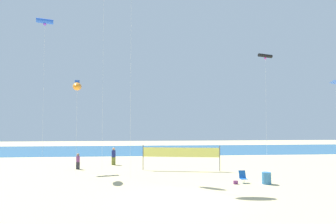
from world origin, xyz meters
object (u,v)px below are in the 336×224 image
at_px(beachgoer_navy_shirt, 114,156).
at_px(folding_beach_chair, 243,176).
at_px(beachgoer_plum_shirt, 78,161).
at_px(kite_orange_inflatable, 77,86).
at_px(kite_blue_diamond, 336,82).
at_px(kite_blue_tube, 45,22).
at_px(volleyball_net, 181,153).
at_px(trash_barrel, 266,178).
at_px(beach_handbag, 236,182).
at_px(kite_black_tube, 265,56).

bearing_deg(beachgoer_navy_shirt, folding_beach_chair, 164.75).
relative_size(beachgoer_plum_shirt, kite_orange_inflatable, 0.19).
bearing_deg(kite_blue_diamond, kite_blue_tube, 151.22).
distance_m(volleyball_net, kite_blue_tube, 20.93).
height_order(beachgoer_navy_shirt, kite_blue_tube, kite_blue_tube).
distance_m(beachgoer_plum_shirt, volleyball_net, 10.15).
height_order(folding_beach_chair, kite_blue_diamond, kite_blue_diamond).
relative_size(beachgoer_plum_shirt, trash_barrel, 1.80).
height_order(folding_beach_chair, kite_blue_tube, kite_blue_tube).
bearing_deg(kite_blue_diamond, beachgoer_navy_shirt, 142.50).
relative_size(trash_barrel, beach_handbag, 2.70).
distance_m(folding_beach_chair, kite_blue_diamond, 9.38).
height_order(beach_handbag, kite_black_tube, kite_black_tube).
xyz_separation_m(beachgoer_plum_shirt, volleyball_net, (9.97, -1.71, 0.80)).
bearing_deg(volleyball_net, trash_barrel, -50.36).
bearing_deg(beach_handbag, beachgoer_navy_shirt, 132.46).
distance_m(beachgoer_plum_shirt, kite_orange_inflatable, 7.79).
xyz_separation_m(volleyball_net, beach_handbag, (3.19, -6.45, -1.50)).
xyz_separation_m(kite_blue_diamond, kite_black_tube, (1.91, 15.60, 5.70)).
height_order(folding_beach_chair, volleyball_net, volleyball_net).
bearing_deg(kite_orange_inflatable, beachgoer_navy_shirt, 68.61).
xyz_separation_m(folding_beach_chair, trash_barrel, (1.57, -0.61, -0.03)).
xyz_separation_m(beach_handbag, kite_black_tube, (8.58, 13.73, 12.91)).
relative_size(beach_handbag, kite_blue_tube, 0.02).
height_order(beachgoer_plum_shirt, volleyball_net, volleyball_net).
distance_m(trash_barrel, kite_orange_inflatable, 17.10).
bearing_deg(kite_black_tube, beachgoer_plum_shirt, -165.62).
height_order(beachgoer_navy_shirt, folding_beach_chair, beachgoer_navy_shirt).
xyz_separation_m(volleyball_net, kite_blue_tube, (-14.53, 5.08, 14.18)).
xyz_separation_m(beachgoer_navy_shirt, kite_blue_tube, (-7.74, 0.62, 14.81)).
bearing_deg(kite_black_tube, beachgoer_navy_shirt, -171.37).
xyz_separation_m(trash_barrel, kite_black_tube, (6.30, 13.89, 12.61)).
height_order(beach_handbag, kite_blue_tube, kite_blue_tube).
relative_size(beachgoer_navy_shirt, trash_barrel, 2.17).
distance_m(trash_barrel, beach_handbag, 2.31).
xyz_separation_m(beachgoer_navy_shirt, beachgoer_plum_shirt, (-3.18, -2.76, -0.17)).
bearing_deg(kite_orange_inflatable, kite_blue_tube, 126.59).
bearing_deg(kite_blue_tube, kite_orange_inflatable, -53.41).
relative_size(folding_beach_chair, trash_barrel, 1.03).
relative_size(trash_barrel, kite_blue_tube, 0.05).
relative_size(folding_beach_chair, kite_black_tube, 0.07).
bearing_deg(trash_barrel, kite_black_tube, 65.60).
height_order(folding_beach_chair, kite_black_tube, kite_black_tube).
height_order(beachgoer_plum_shirt, kite_orange_inflatable, kite_orange_inflatable).
xyz_separation_m(folding_beach_chair, kite_blue_diamond, (5.96, -2.32, 6.87)).
relative_size(folding_beach_chair, kite_blue_tube, 0.06).
distance_m(beachgoer_navy_shirt, kite_blue_tube, 16.72).
relative_size(beachgoer_navy_shirt, folding_beach_chair, 2.11).
bearing_deg(trash_barrel, volleyball_net, 129.64).
bearing_deg(kite_blue_diamond, volleyball_net, 139.86).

